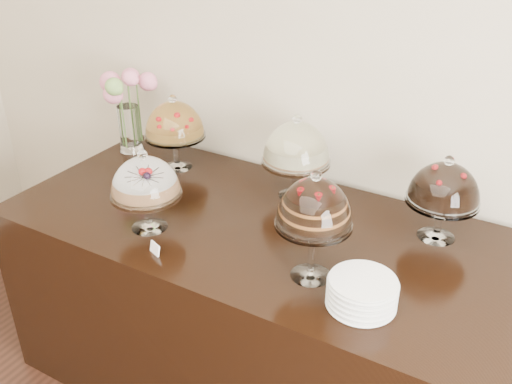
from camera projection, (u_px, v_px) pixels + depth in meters
The scene contains 10 objects.
wall_back at pixel (363, 57), 2.42m from camera, with size 5.00×0.04×3.00m, color beige.
display_counter at pixel (262, 310), 2.58m from camera, with size 2.20×1.00×0.90m, color black.
cake_stand_sugar_sponge at pixel (145, 181), 2.25m from camera, with size 0.29×0.29×0.35m.
cake_stand_choco_layer at pixel (314, 207), 1.93m from camera, with size 0.27×0.27×0.42m.
cake_stand_cheesecake at pixel (296, 147), 2.48m from camera, with size 0.31×0.31×0.39m.
cake_stand_dark_choco at pixel (444, 187), 2.18m from camera, with size 0.28×0.28×0.36m.
cake_stand_fruit_tart at pixel (174, 123), 2.74m from camera, with size 0.30×0.30×0.38m.
flower_vase at pixel (126, 100), 2.90m from camera, with size 0.24×0.32×0.45m.
plate_stack at pixel (362, 293), 1.89m from camera, with size 0.23×0.23×0.10m.
price_card_left at pixel (155, 249), 2.17m from camera, with size 0.06×0.01×0.04m, color white.
Camera 1 is at (0.81, 0.70, 2.15)m, focal length 40.00 mm.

